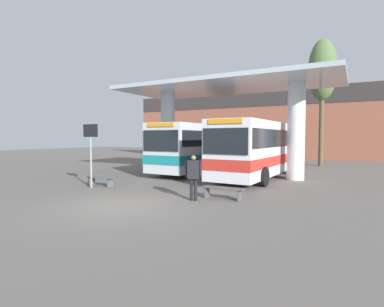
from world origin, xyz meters
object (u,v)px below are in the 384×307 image
at_px(transit_bus_left_bay, 204,146).
at_px(pedestrian_waiting, 194,173).
at_px(waiting_bench_mid_platform, 101,179).
at_px(poplar_tree_behind_left, 323,72).
at_px(info_sign_platform, 91,143).
at_px(transit_bus_center_bay, 261,147).
at_px(waiting_bench_near_pillar, 223,190).

bearing_deg(transit_bus_left_bay, pedestrian_waiting, 115.53).
distance_m(waiting_bench_mid_platform, poplar_tree_behind_left, 20.09).
xyz_separation_m(transit_bus_left_bay, poplar_tree_behind_left, (6.95, 8.14, 6.06)).
xyz_separation_m(info_sign_platform, pedestrian_waiting, (5.65, -0.16, -1.10)).
distance_m(transit_bus_center_bay, poplar_tree_behind_left, 11.61).
distance_m(transit_bus_left_bay, transit_bus_center_bay, 4.75).
height_order(info_sign_platform, poplar_tree_behind_left, poplar_tree_behind_left).
relative_size(transit_bus_center_bay, pedestrian_waiting, 5.99).
relative_size(transit_bus_left_bay, poplar_tree_behind_left, 1.01).
bearing_deg(pedestrian_waiting, info_sign_platform, 157.37).
distance_m(info_sign_platform, pedestrian_waiting, 5.76).
xyz_separation_m(waiting_bench_near_pillar, info_sign_platform, (-6.52, -0.63, 1.82)).
bearing_deg(poplar_tree_behind_left, transit_bus_center_bay, -104.24).
relative_size(transit_bus_left_bay, pedestrian_waiting, 6.14).
bearing_deg(waiting_bench_near_pillar, transit_bus_center_bay, 94.00).
bearing_deg(transit_bus_center_bay, info_sign_platform, 53.59).
bearing_deg(transit_bus_center_bay, poplar_tree_behind_left, -102.17).
bearing_deg(transit_bus_center_bay, transit_bus_left_bay, -15.92).
bearing_deg(transit_bus_center_bay, waiting_bench_near_pillar, 96.07).
distance_m(transit_bus_center_bay, pedestrian_waiting, 7.80).
distance_m(pedestrian_waiting, poplar_tree_behind_left, 18.86).
bearing_deg(waiting_bench_mid_platform, transit_bus_left_bay, 79.47).
height_order(waiting_bench_near_pillar, pedestrian_waiting, pedestrian_waiting).
xyz_separation_m(waiting_bench_mid_platform, poplar_tree_behind_left, (8.52, 16.56, 7.54)).
relative_size(waiting_bench_mid_platform, pedestrian_waiting, 0.90).
height_order(waiting_bench_mid_platform, poplar_tree_behind_left, poplar_tree_behind_left).
relative_size(transit_bus_left_bay, info_sign_platform, 3.51).
xyz_separation_m(transit_bus_left_bay, waiting_bench_near_pillar, (5.00, -8.43, -1.47)).
bearing_deg(transit_bus_center_bay, waiting_bench_mid_platform, 50.94).
xyz_separation_m(transit_bus_left_bay, waiting_bench_mid_platform, (-1.57, -8.43, -1.48)).
xyz_separation_m(transit_bus_center_bay, waiting_bench_mid_platform, (-6.08, -6.96, -1.49)).
distance_m(info_sign_platform, poplar_tree_behind_left, 20.00).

